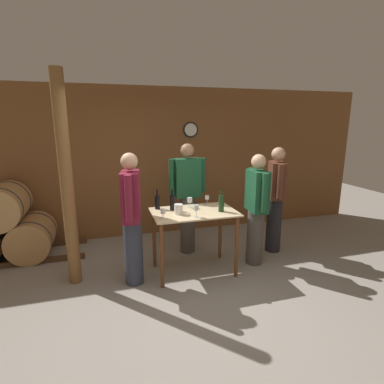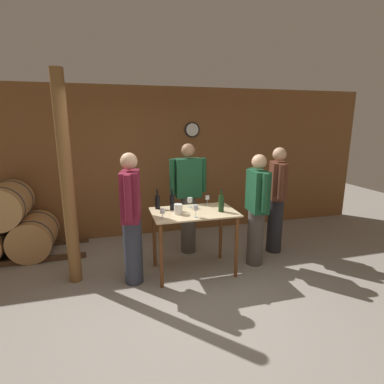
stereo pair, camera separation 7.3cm
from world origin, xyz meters
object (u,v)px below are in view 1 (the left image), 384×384
object	(u,v)px
wine_glass_near_center	(196,208)
ice_bucket	(178,209)
wine_glass_far_side	(207,198)
person_host	(276,198)
person_visitor_bearded	(187,196)
wine_bottle_far_left	(157,202)
wine_bottle_left	(172,202)
wine_glass_near_left	(163,212)
wine_glass_near_right	(190,200)
person_visitor_near_door	(132,217)
wooden_post	(67,183)
person_visitor_with_scarf	(256,208)
wine_bottle_center	(221,203)

from	to	relation	value
wine_glass_near_center	ice_bucket	world-z (taller)	wine_glass_near_center
ice_bucket	wine_glass_far_side	bearing A→B (deg)	34.07
person_host	person_visitor_bearded	world-z (taller)	person_visitor_bearded
wine_bottle_far_left	wine_bottle_left	size ratio (longest dim) A/B	0.95
ice_bucket	person_host	bearing A→B (deg)	12.70
wine_bottle_far_left	person_host	size ratio (longest dim) A/B	0.17
wine_glass_far_side	ice_bucket	distance (m)	0.63
wine_glass_near_center	wine_bottle_far_left	bearing A→B (deg)	129.16
wine_glass_near_left	wine_glass_near_right	size ratio (longest dim) A/B	0.86
wine_bottle_left	wine_glass_far_side	distance (m)	0.58
wine_bottle_left	person_visitor_bearded	bearing A→B (deg)	55.74
wine_glass_near_center	person_visitor_near_door	world-z (taller)	person_visitor_near_door
wine_glass_near_left	wine_glass_near_center	bearing A→B (deg)	-7.99
wooden_post	wine_bottle_far_left	bearing A→B (deg)	4.42
wine_glass_far_side	person_visitor_with_scarf	size ratio (longest dim) A/B	0.08
person_host	person_visitor_with_scarf	world-z (taller)	person_host
wine_bottle_far_left	person_visitor_near_door	xyz separation A→B (m)	(-0.39, -0.33, -0.08)
wine_glass_near_left	person_visitor_bearded	world-z (taller)	person_visitor_bearded
person_visitor_bearded	wooden_post	bearing A→B (deg)	-163.30
wine_glass_near_left	ice_bucket	distance (m)	0.27
wine_glass_near_left	person_host	xyz separation A→B (m)	(1.92, 0.51, -0.08)
wine_glass_near_left	wine_glass_near_center	xyz separation A→B (m)	(0.42, -0.06, 0.03)
wine_bottle_center	wine_glass_near_center	distance (m)	0.43
wine_bottle_far_left	person_visitor_with_scarf	bearing A→B (deg)	-10.72
wine_bottle_center	wine_glass_far_side	size ratio (longest dim) A/B	2.38
wine_bottle_left	wine_bottle_center	bearing A→B (deg)	-21.16
wooden_post	ice_bucket	bearing A→B (deg)	-9.64
wine_bottle_far_left	wine_glass_far_side	bearing A→B (deg)	2.50
wine_glass_near_left	person_visitor_bearded	bearing A→B (deg)	57.20
wine_bottle_far_left	wine_glass_near_right	world-z (taller)	wine_bottle_far_left
wine_glass_near_right	person_visitor_with_scarf	bearing A→B (deg)	-12.12
wine_glass_near_right	person_visitor_near_door	size ratio (longest dim) A/B	0.09
wine_glass_near_center	person_host	distance (m)	1.61
wine_glass_near_right	person_host	world-z (taller)	person_host
wine_glass_near_left	wine_glass_far_side	xyz separation A→B (m)	(0.75, 0.48, 0.01)
wine_glass_near_left	person_visitor_bearded	xyz separation A→B (m)	(0.56, 0.87, -0.05)
wooden_post	wine_bottle_center	size ratio (longest dim) A/B	8.45
wine_bottle_left	wine_glass_far_side	world-z (taller)	wine_bottle_left
wine_bottle_center	ice_bucket	bearing A→B (deg)	175.88
wine_glass_near_center	person_visitor_with_scarf	world-z (taller)	person_visitor_with_scarf
person_visitor_bearded	wine_bottle_center	bearing A→B (deg)	-71.66
wine_bottle_left	ice_bucket	bearing A→B (deg)	-78.93
wine_bottle_far_left	wine_glass_near_right	distance (m)	0.46
wine_bottle_left	wine_glass_near_center	xyz separation A→B (m)	(0.23, -0.39, 0.00)
wine_glass_near_left	person_host	bearing A→B (deg)	14.84
wooden_post	wine_glass_near_left	size ratio (longest dim) A/B	21.48
wine_bottle_center	person_visitor_with_scarf	distance (m)	0.62
wine_glass_near_right	person_visitor_near_door	xyz separation A→B (m)	(-0.84, -0.27, -0.09)
wine_bottle_center	person_visitor_near_door	world-z (taller)	person_visitor_near_door
wine_bottle_far_left	person_visitor_near_door	size ratio (longest dim) A/B	0.16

